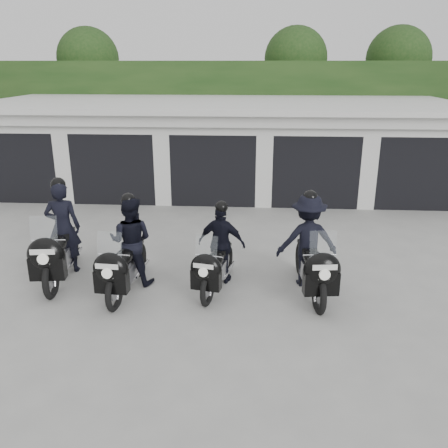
# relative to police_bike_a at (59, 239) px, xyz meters

# --- Properties ---
(ground) EXTENTS (80.00, 80.00, 0.00)m
(ground) POSITION_rel_police_bike_a_xyz_m (2.67, -0.15, -0.84)
(ground) COLOR #9A9A95
(ground) RESTS_ON ground
(garage_block) EXTENTS (16.40, 6.80, 2.96)m
(garage_block) POSITION_rel_police_bike_a_xyz_m (2.67, 7.91, 0.59)
(garage_block) COLOR silver
(garage_block) RESTS_ON ground
(background_vegetation) EXTENTS (20.00, 3.90, 5.80)m
(background_vegetation) POSITION_rel_police_bike_a_xyz_m (3.04, 12.77, 1.93)
(background_vegetation) COLOR #193513
(background_vegetation) RESTS_ON ground
(police_bike_a) EXTENTS (0.91, 2.42, 2.11)m
(police_bike_a) POSITION_rel_police_bike_a_xyz_m (0.00, 0.00, 0.00)
(police_bike_a) COLOR black
(police_bike_a) RESTS_ON ground
(police_bike_b) EXTENTS (0.92, 2.23, 1.94)m
(police_bike_b) POSITION_rel_police_bike_a_xyz_m (1.51, -0.35, -0.02)
(police_bike_b) COLOR black
(police_bike_b) RESTS_ON ground
(police_bike_c) EXTENTS (1.06, 2.01, 1.77)m
(police_bike_c) POSITION_rel_police_bike_a_xyz_m (3.27, -0.15, -0.09)
(police_bike_c) COLOR black
(police_bike_c) RESTS_ON ground
(police_bike_d) EXTENTS (1.27, 2.31, 2.01)m
(police_bike_d) POSITION_rel_police_bike_a_xyz_m (5.02, -0.16, 0.02)
(police_bike_d) COLOR black
(police_bike_d) RESTS_ON ground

